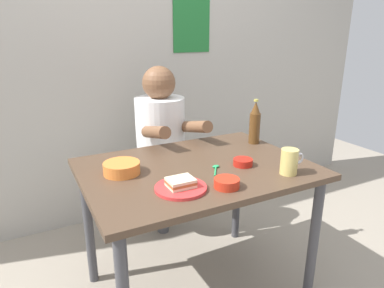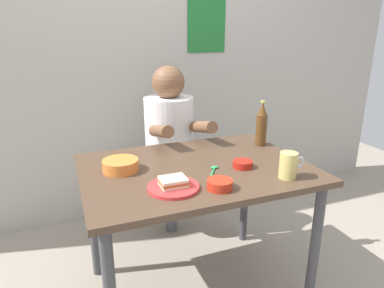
{
  "view_description": "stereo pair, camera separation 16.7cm",
  "coord_description": "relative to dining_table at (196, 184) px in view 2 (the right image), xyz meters",
  "views": [
    {
      "loc": [
        -0.74,
        -1.38,
        1.37
      ],
      "look_at": [
        0.0,
        0.05,
        0.84
      ],
      "focal_mm": 32.09,
      "sensor_mm": 36.0,
      "label": 1
    },
    {
      "loc": [
        -0.59,
        -1.45,
        1.37
      ],
      "look_at": [
        0.0,
        0.05,
        0.84
      ],
      "focal_mm": 32.09,
      "sensor_mm": 36.0,
      "label": 2
    }
  ],
  "objects": [
    {
      "name": "beer_bottle",
      "position": [
        0.48,
        0.17,
        0.21
      ],
      "size": [
        0.06,
        0.06,
        0.26
      ],
      "color": "#593819",
      "rests_on": "dining_table"
    },
    {
      "name": "beer_mug",
      "position": [
        0.34,
        -0.28,
        0.15
      ],
      "size": [
        0.13,
        0.08,
        0.12
      ],
      "color": "#D1BC66",
      "rests_on": "dining_table"
    },
    {
      "name": "person_seated",
      "position": [
        0.06,
        0.62,
        0.12
      ],
      "size": [
        0.33,
        0.56,
        0.72
      ],
      "color": "white",
      "rests_on": "stool"
    },
    {
      "name": "plate_orange",
      "position": [
        -0.18,
        -0.2,
        0.1
      ],
      "size": [
        0.22,
        0.22,
        0.01
      ],
      "primitive_type": "cylinder",
      "color": "red",
      "rests_on": "dining_table"
    },
    {
      "name": "soup_bowl_orange",
      "position": [
        -0.35,
        0.08,
        0.12
      ],
      "size": [
        0.17,
        0.17,
        0.05
      ],
      "color": "orange",
      "rests_on": "dining_table"
    },
    {
      "name": "sandwich",
      "position": [
        -0.18,
        -0.2,
        0.13
      ],
      "size": [
        0.11,
        0.09,
        0.04
      ],
      "color": "beige",
      "rests_on": "plate_orange"
    },
    {
      "name": "spoon",
      "position": [
        0.06,
        -0.08,
        0.1
      ],
      "size": [
        0.08,
        0.11,
        0.01
      ],
      "color": "#26A559",
      "rests_on": "dining_table"
    },
    {
      "name": "dining_table",
      "position": [
        0.0,
        0.0,
        0.0
      ],
      "size": [
        1.1,
        0.8,
        0.74
      ],
      "color": "#4C3828",
      "rests_on": "ground"
    },
    {
      "name": "sambal_bowl_red",
      "position": [
        0.21,
        -0.1,
        0.11
      ],
      "size": [
        0.1,
        0.1,
        0.03
      ],
      "color": "#B21E14",
      "rests_on": "dining_table"
    },
    {
      "name": "sauce_bowl_chili",
      "position": [
        0.0,
        -0.27,
        0.12
      ],
      "size": [
        0.11,
        0.11,
        0.04
      ],
      "color": "red",
      "rests_on": "dining_table"
    },
    {
      "name": "stool",
      "position": [
        0.06,
        0.63,
        -0.3
      ],
      "size": [
        0.34,
        0.34,
        0.45
      ],
      "color": "#4C4C51",
      "rests_on": "ground"
    },
    {
      "name": "wall_back",
      "position": [
        0.0,
        1.05,
        0.65
      ],
      "size": [
        4.4,
        0.09,
        2.6
      ],
      "color": "#ADA89E",
      "rests_on": "ground"
    }
  ]
}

